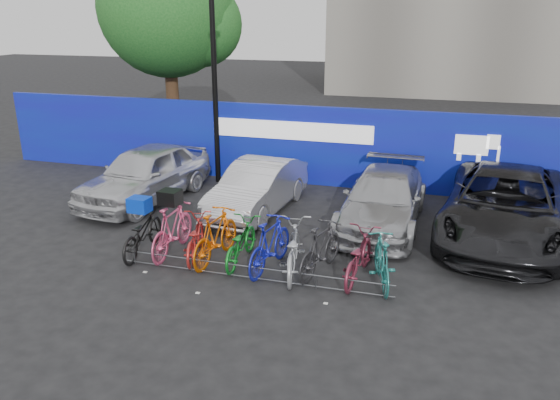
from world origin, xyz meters
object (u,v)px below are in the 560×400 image
at_px(bike_1, 172,229).
at_px(bike_8, 358,256).
at_px(bike_0, 142,233).
at_px(bike_2, 195,238).
at_px(bike_6, 292,249).
at_px(car_2, 383,199).
at_px(car_1, 258,188).
at_px(bike_7, 321,249).
at_px(car_0, 145,174).
at_px(bike_9, 382,261).
at_px(tree, 173,11).
at_px(lamppost, 214,75).
at_px(bike_3, 216,236).
at_px(bike_4, 240,242).
at_px(bike_rack, 252,272).
at_px(bike_5, 270,244).
at_px(car_3, 505,206).

relative_size(bike_1, bike_8, 1.03).
xyz_separation_m(bike_0, bike_1, (0.65, 0.17, 0.09)).
height_order(bike_2, bike_6, bike_6).
bearing_deg(car_2, bike_0, -144.39).
bearing_deg(bike_6, car_1, -71.54).
bearing_deg(bike_7, car_0, -14.03).
relative_size(bike_8, bike_9, 1.11).
bearing_deg(bike_0, bike_2, -177.66).
xyz_separation_m(tree, bike_2, (5.25, -9.97, -4.62)).
distance_m(lamppost, bike_3, 6.40).
relative_size(bike_4, bike_9, 1.05).
bearing_deg(bike_7, bike_6, 28.29).
bearing_deg(bike_2, tree, -76.54).
relative_size(bike_4, bike_6, 0.88).
distance_m(tree, bike_7, 13.58).
height_order(car_0, bike_8, car_0).
height_order(car_1, bike_9, car_1).
height_order(bike_rack, bike_8, bike_8).
bearing_deg(bike_3, bike_1, 1.83).
height_order(bike_2, bike_4, bike_4).
bearing_deg(lamppost, bike_2, -72.53).
relative_size(bike_4, bike_5, 0.95).
height_order(bike_7, bike_8, bike_7).
relative_size(tree, car_2, 1.71).
bearing_deg(bike_0, bike_6, 175.37).
height_order(car_2, bike_5, car_2).
relative_size(car_2, car_3, 0.79).
bearing_deg(bike_rack, bike_8, 17.73).
xyz_separation_m(car_2, bike_0, (-4.84, -3.22, -0.18)).
xyz_separation_m(lamppost, bike_9, (5.67, -5.48, -2.77)).
distance_m(lamppost, car_1, 3.99).
bearing_deg(bike_3, bike_2, 0.42).
xyz_separation_m(bike_4, bike_5, (0.69, -0.14, 0.09)).
relative_size(bike_0, bike_6, 0.93).
xyz_separation_m(bike_0, bike_7, (3.94, 0.14, 0.05)).
bearing_deg(bike_5, bike_9, -172.01).
distance_m(bike_0, bike_8, 4.70).
relative_size(lamppost, bike_8, 3.29).
xyz_separation_m(car_0, bike_3, (3.42, -3.13, -0.21)).
bearing_deg(bike_2, bike_3, 160.26).
height_order(tree, bike_2, tree).
xyz_separation_m(bike_0, bike_4, (2.22, 0.16, -0.03)).
bearing_deg(bike_3, bike_9, -176.00).
bearing_deg(bike_8, car_2, -86.74).
xyz_separation_m(car_1, bike_0, (-1.56, -3.24, -0.18)).
distance_m(bike_1, bike_2, 0.55).
relative_size(car_3, bike_5, 3.12).
height_order(bike_7, bike_9, bike_7).
bearing_deg(car_3, bike_0, -150.11).
xyz_separation_m(car_2, bike_1, (-4.19, -3.05, -0.09)).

